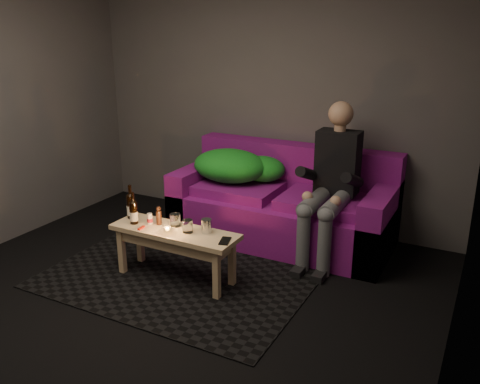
% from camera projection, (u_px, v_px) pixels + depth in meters
% --- Properties ---
extents(floor, '(4.50, 4.50, 0.00)m').
position_uv_depth(floor, '(138.00, 319.00, 3.64)').
color(floor, black).
rests_on(floor, ground).
extents(room, '(4.50, 4.50, 4.50)m').
position_uv_depth(room, '(165.00, 80.00, 3.51)').
color(room, silver).
rests_on(room, ground).
extents(rug, '(2.16, 1.58, 0.01)m').
position_uv_depth(rug, '(180.00, 276.00, 4.25)').
color(rug, black).
rests_on(rug, floor).
extents(sofa, '(2.07, 0.93, 0.89)m').
position_uv_depth(sofa, '(284.00, 207.00, 4.91)').
color(sofa, '#7E1076').
rests_on(sofa, floor).
extents(green_blanket, '(0.91, 0.62, 0.31)m').
position_uv_depth(green_blanket, '(236.00, 166.00, 5.02)').
color(green_blanket, '#18891B').
rests_on(green_blanket, sofa).
extents(person, '(0.37, 0.86, 1.38)m').
position_uv_depth(person, '(331.00, 180.00, 4.42)').
color(person, black).
rests_on(person, sofa).
extents(coffee_table, '(1.08, 0.35, 0.44)m').
position_uv_depth(coffee_table, '(175.00, 239.00, 4.10)').
color(coffee_table, '#EDBF8B').
rests_on(coffee_table, rug).
extents(beer_bottle_a, '(0.07, 0.07, 0.29)m').
position_uv_depth(beer_bottle_a, '(131.00, 206.00, 4.29)').
color(beer_bottle_a, black).
rests_on(beer_bottle_a, coffee_table).
extents(beer_bottle_b, '(0.07, 0.07, 0.27)m').
position_uv_depth(beer_bottle_b, '(134.00, 212.00, 4.17)').
color(beer_bottle_b, black).
rests_on(beer_bottle_b, coffee_table).
extents(salt_shaker, '(0.04, 0.04, 0.09)m').
position_uv_depth(salt_shaker, '(150.00, 219.00, 4.18)').
color(salt_shaker, silver).
rests_on(salt_shaker, coffee_table).
extents(pepper_mill, '(0.06, 0.06, 0.12)m').
position_uv_depth(pepper_mill, '(159.00, 218.00, 4.16)').
color(pepper_mill, black).
rests_on(pepper_mill, coffee_table).
extents(tumbler_back, '(0.11, 0.11, 0.10)m').
position_uv_depth(tumbler_back, '(175.00, 220.00, 4.13)').
color(tumbler_back, white).
rests_on(tumbler_back, coffee_table).
extents(tealight, '(0.06, 0.06, 0.05)m').
position_uv_depth(tealight, '(167.00, 230.00, 4.00)').
color(tealight, white).
rests_on(tealight, coffee_table).
extents(tumbler_front, '(0.11, 0.11, 0.10)m').
position_uv_depth(tumbler_front, '(188.00, 226.00, 4.01)').
color(tumbler_front, white).
rests_on(tumbler_front, coffee_table).
extents(steel_cup, '(0.11, 0.11, 0.11)m').
position_uv_depth(steel_cup, '(207.00, 226.00, 4.00)').
color(steel_cup, '#BABDC2').
rests_on(steel_cup, coffee_table).
extents(smartphone, '(0.11, 0.16, 0.01)m').
position_uv_depth(smartphone, '(225.00, 241.00, 3.85)').
color(smartphone, black).
rests_on(smartphone, coffee_table).
extents(red_lighter, '(0.03, 0.08, 0.01)m').
position_uv_depth(red_lighter, '(141.00, 228.00, 4.09)').
color(red_lighter, red).
rests_on(red_lighter, coffee_table).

